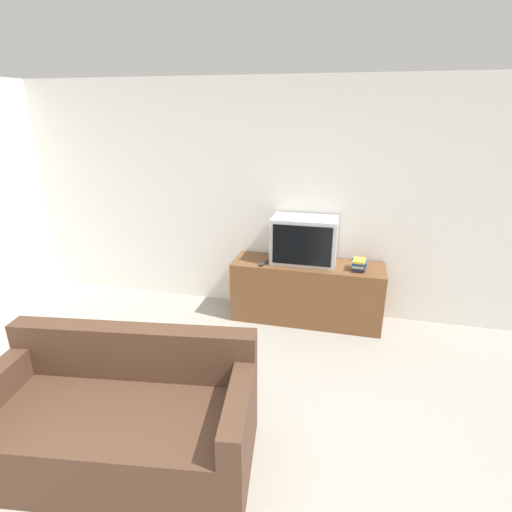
{
  "coord_description": "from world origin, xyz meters",
  "views": [
    {
      "loc": [
        0.87,
        -1.33,
        2.28
      ],
      "look_at": [
        -0.02,
        2.38,
        0.86
      ],
      "focal_mm": 28.0,
      "sensor_mm": 36.0,
      "label": 1
    }
  ],
  "objects_px": {
    "television": "(304,240)",
    "couch": "(122,422)",
    "tv_stand": "(307,292)",
    "remote_on_stand": "(264,263)",
    "book_stack": "(358,264)"
  },
  "relations": [
    {
      "from": "television",
      "to": "book_stack",
      "type": "bearing_deg",
      "value": -8.51
    },
    {
      "from": "television",
      "to": "book_stack",
      "type": "distance_m",
      "value": 0.63
    },
    {
      "from": "tv_stand",
      "to": "book_stack",
      "type": "xyz_separation_m",
      "value": [
        0.53,
        -0.04,
        0.4
      ]
    },
    {
      "from": "tv_stand",
      "to": "television",
      "type": "xyz_separation_m",
      "value": [
        -0.06,
        0.05,
        0.59
      ]
    },
    {
      "from": "television",
      "to": "couch",
      "type": "bearing_deg",
      "value": -112.33
    },
    {
      "from": "couch",
      "to": "remote_on_stand",
      "type": "bearing_deg",
      "value": 68.26
    },
    {
      "from": "tv_stand",
      "to": "book_stack",
      "type": "relative_size",
      "value": 7.31
    },
    {
      "from": "book_stack",
      "to": "television",
      "type": "bearing_deg",
      "value": 171.49
    },
    {
      "from": "tv_stand",
      "to": "couch",
      "type": "xyz_separation_m",
      "value": [
        -0.98,
        -2.21,
        -0.05
      ]
    },
    {
      "from": "couch",
      "to": "book_stack",
      "type": "xyz_separation_m",
      "value": [
        1.51,
        2.17,
        0.45
      ]
    },
    {
      "from": "tv_stand",
      "to": "remote_on_stand",
      "type": "bearing_deg",
      "value": -164.71
    },
    {
      "from": "remote_on_stand",
      "to": "tv_stand",
      "type": "bearing_deg",
      "value": 15.29
    },
    {
      "from": "couch",
      "to": "remote_on_stand",
      "type": "relative_size",
      "value": 11.25
    },
    {
      "from": "television",
      "to": "tv_stand",
      "type": "bearing_deg",
      "value": -38.54
    },
    {
      "from": "tv_stand",
      "to": "television",
      "type": "distance_m",
      "value": 0.6
    }
  ]
}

